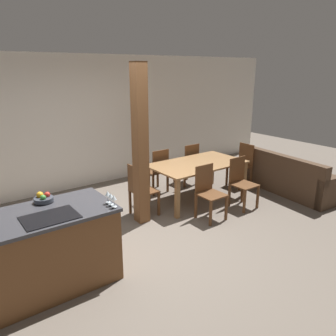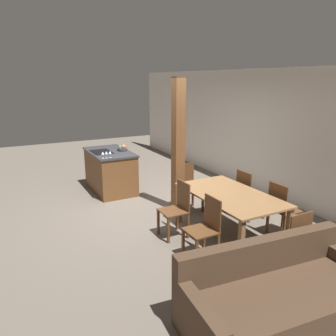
{
  "view_description": "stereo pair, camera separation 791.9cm",
  "coord_description": "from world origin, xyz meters",
  "px_view_note": "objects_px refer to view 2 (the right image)",
  "views": [
    {
      "loc": [
        -2.27,
        -3.66,
        2.42
      ],
      "look_at": [
        0.6,
        0.2,
        0.95
      ],
      "focal_mm": 35.0,
      "sensor_mm": 36.0,
      "label": 1
    },
    {
      "loc": [
        5.55,
        -2.43,
        2.47
      ],
      "look_at": [
        0.6,
        0.2,
        0.95
      ],
      "focal_mm": 35.0,
      "sensor_mm": 36.0,
      "label": 2
    }
  ],
  "objects_px": {
    "dining_chair_near_left": "(177,208)",
    "timber_post": "(178,146)",
    "dining_chair_far_left": "(248,194)",
    "dining_chair_far_right": "(282,208)",
    "wine_glass_near": "(103,153)",
    "dining_chair_near_right": "(205,227)",
    "dining_chair_head_end": "(188,186)",
    "dining_chair_foot_end": "(292,242)",
    "fruit_bowl": "(122,148)",
    "kitchen_island": "(110,171)",
    "wine_glass_far": "(110,153)",
    "dining_table": "(230,199)",
    "wine_glass_middle": "(106,153)",
    "couch": "(280,300)"
  },
  "relations": [
    {
      "from": "wine_glass_middle",
      "to": "dining_chair_near_right",
      "type": "distance_m",
      "value": 2.92
    },
    {
      "from": "dining_chair_near_right",
      "to": "dining_chair_foot_end",
      "type": "relative_size",
      "value": 1.0
    },
    {
      "from": "dining_table",
      "to": "dining_chair_near_left",
      "type": "distance_m",
      "value": 0.86
    },
    {
      "from": "fruit_bowl",
      "to": "couch",
      "type": "relative_size",
      "value": 0.1
    },
    {
      "from": "dining_chair_far_right",
      "to": "dining_chair_head_end",
      "type": "relative_size",
      "value": 1.0
    },
    {
      "from": "wine_glass_far",
      "to": "dining_chair_near_right",
      "type": "bearing_deg",
      "value": 8.67
    },
    {
      "from": "wine_glass_middle",
      "to": "dining_chair_foot_end",
      "type": "height_order",
      "value": "wine_glass_middle"
    },
    {
      "from": "dining_table",
      "to": "dining_chair_far_right",
      "type": "height_order",
      "value": "dining_chair_far_right"
    },
    {
      "from": "dining_chair_foot_end",
      "to": "timber_post",
      "type": "xyz_separation_m",
      "value": [
        -2.62,
        -0.18,
        0.79
      ]
    },
    {
      "from": "dining_table",
      "to": "dining_chair_foot_end",
      "type": "xyz_separation_m",
      "value": [
        1.27,
        0.0,
        -0.16
      ]
    },
    {
      "from": "wine_glass_middle",
      "to": "dining_chair_far_left",
      "type": "distance_m",
      "value": 2.88
    },
    {
      "from": "kitchen_island",
      "to": "wine_glass_near",
      "type": "bearing_deg",
      "value": -27.82
    },
    {
      "from": "dining_chair_far_right",
      "to": "couch",
      "type": "height_order",
      "value": "dining_chair_far_right"
    },
    {
      "from": "dining_chair_near_right",
      "to": "dining_chair_far_left",
      "type": "distance_m",
      "value": 1.68
    },
    {
      "from": "wine_glass_middle",
      "to": "dining_chair_near_left",
      "type": "relative_size",
      "value": 0.16
    },
    {
      "from": "timber_post",
      "to": "dining_chair_far_right",
      "type": "bearing_deg",
      "value": 27.62
    },
    {
      "from": "dining_chair_near_left",
      "to": "dining_chair_foot_end",
      "type": "xyz_separation_m",
      "value": [
        1.67,
        0.74,
        0.0
      ]
    },
    {
      "from": "dining_chair_head_end",
      "to": "dining_chair_foot_end",
      "type": "bearing_deg",
      "value": -90.0
    },
    {
      "from": "dining_chair_near_right",
      "to": "dining_chair_far_right",
      "type": "bearing_deg",
      "value": 90.0
    },
    {
      "from": "dining_table",
      "to": "dining_chair_far_left",
      "type": "distance_m",
      "value": 0.86
    },
    {
      "from": "dining_chair_near_left",
      "to": "dining_chair_foot_end",
      "type": "height_order",
      "value": "same"
    },
    {
      "from": "wine_glass_near",
      "to": "dining_table",
      "type": "xyz_separation_m",
      "value": [
        2.42,
        1.32,
        -0.4
      ]
    },
    {
      "from": "dining_chair_foot_end",
      "to": "dining_chair_head_end",
      "type": "bearing_deg",
      "value": -90.0
    },
    {
      "from": "wine_glass_middle",
      "to": "dining_chair_near_left",
      "type": "height_order",
      "value": "wine_glass_middle"
    },
    {
      "from": "fruit_bowl",
      "to": "dining_chair_far_left",
      "type": "xyz_separation_m",
      "value": [
        2.61,
        1.42,
        -0.49
      ]
    },
    {
      "from": "dining_chair_far_left",
      "to": "dining_chair_far_right",
      "type": "height_order",
      "value": "same"
    },
    {
      "from": "kitchen_island",
      "to": "dining_chair_far_left",
      "type": "relative_size",
      "value": 1.63
    },
    {
      "from": "wine_glass_far",
      "to": "dining_chair_near_left",
      "type": "bearing_deg",
      "value": 12.03
    },
    {
      "from": "kitchen_island",
      "to": "wine_glass_middle",
      "type": "height_order",
      "value": "wine_glass_middle"
    },
    {
      "from": "wine_glass_near",
      "to": "dining_chair_far_left",
      "type": "bearing_deg",
      "value": 45.53
    },
    {
      "from": "dining_chair_near_left",
      "to": "dining_chair_foot_end",
      "type": "bearing_deg",
      "value": 23.87
    },
    {
      "from": "wine_glass_middle",
      "to": "dining_chair_head_end",
      "type": "relative_size",
      "value": 0.16
    },
    {
      "from": "wine_glass_near",
      "to": "dining_chair_head_end",
      "type": "relative_size",
      "value": 0.16
    },
    {
      "from": "fruit_bowl",
      "to": "wine_glass_far",
      "type": "relative_size",
      "value": 1.54
    },
    {
      "from": "timber_post",
      "to": "couch",
      "type": "bearing_deg",
      "value": -10.59
    },
    {
      "from": "dining_chair_far_right",
      "to": "dining_chair_head_end",
      "type": "bearing_deg",
      "value": 23.87
    },
    {
      "from": "fruit_bowl",
      "to": "dining_table",
      "type": "height_order",
      "value": "fruit_bowl"
    },
    {
      "from": "wine_glass_far",
      "to": "dining_chair_far_right",
      "type": "height_order",
      "value": "wine_glass_far"
    },
    {
      "from": "wine_glass_far",
      "to": "timber_post",
      "type": "distance_m",
      "value": 1.47
    },
    {
      "from": "dining_chair_far_right",
      "to": "dining_chair_foot_end",
      "type": "distance_m",
      "value": 1.14
    },
    {
      "from": "fruit_bowl",
      "to": "dining_chair_near_left",
      "type": "distance_m",
      "value": 2.65
    },
    {
      "from": "kitchen_island",
      "to": "dining_chair_head_end",
      "type": "relative_size",
      "value": 1.63
    },
    {
      "from": "wine_glass_near",
      "to": "wine_glass_middle",
      "type": "relative_size",
      "value": 1.0
    },
    {
      "from": "couch",
      "to": "dining_table",
      "type": "bearing_deg",
      "value": 72.78
    },
    {
      "from": "wine_glass_near",
      "to": "timber_post",
      "type": "height_order",
      "value": "timber_post"
    },
    {
      "from": "wine_glass_near",
      "to": "dining_chair_near_right",
      "type": "relative_size",
      "value": 0.16
    },
    {
      "from": "fruit_bowl",
      "to": "wine_glass_near",
      "type": "height_order",
      "value": "wine_glass_near"
    },
    {
      "from": "dining_chair_near_left",
      "to": "timber_post",
      "type": "bearing_deg",
      "value": 149.79
    },
    {
      "from": "fruit_bowl",
      "to": "dining_chair_near_left",
      "type": "relative_size",
      "value": 0.25
    },
    {
      "from": "wine_glass_middle",
      "to": "dining_chair_foot_end",
      "type": "relative_size",
      "value": 0.16
    }
  ]
}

